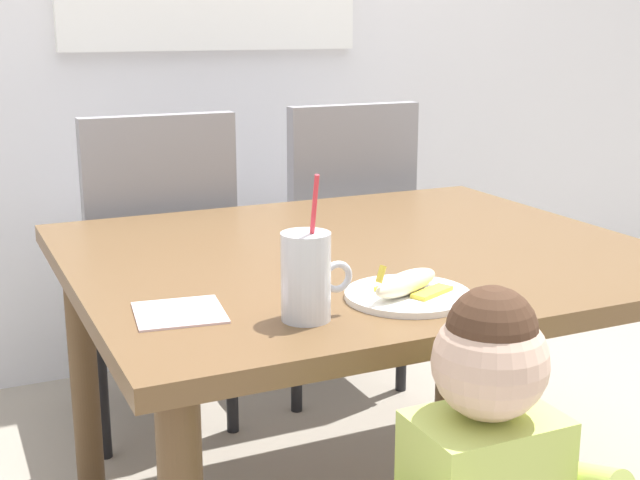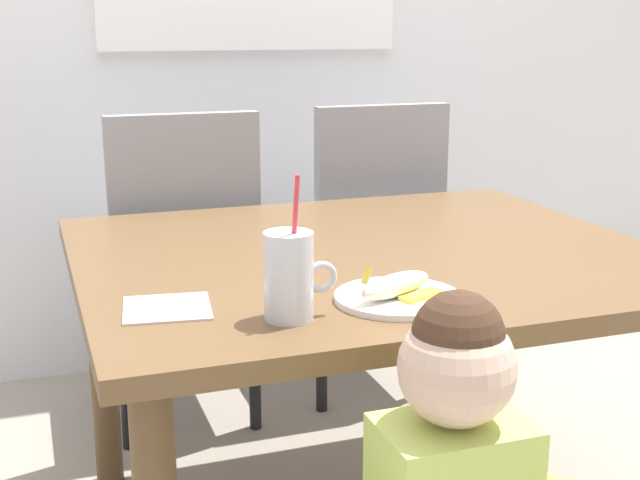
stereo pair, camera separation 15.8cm
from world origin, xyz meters
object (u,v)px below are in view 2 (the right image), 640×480
dining_chair_left (180,253)px  paper_napkin (167,308)px  dining_chair_right (366,233)px  milk_cup (289,281)px  dining_table (367,289)px  snack_plate (398,298)px  peeled_banana (396,286)px

dining_chair_left → paper_napkin: dining_chair_left is taller
dining_chair_right → paper_napkin: 1.33m
milk_cup → paper_napkin: milk_cup is taller
dining_chair_left → milk_cup: bearing=89.4°
dining_table → dining_chair_left: (-0.29, 0.74, -0.08)m
dining_chair_right → milk_cup: size_ratio=3.82×
dining_chair_right → snack_plate: dining_chair_right is taller
dining_table → snack_plate: snack_plate is taller
dining_chair_left → snack_plate: size_ratio=4.17×
dining_table → peeled_banana: 0.39m
milk_cup → peeled_banana: bearing=5.1°
peeled_banana → paper_napkin: size_ratio=1.17×
dining_chair_right → peeled_banana: (-0.42, -1.15, 0.20)m
dining_chair_left → snack_plate: 1.12m
dining_chair_left → dining_chair_right: (0.61, 0.05, 0.00)m
dining_chair_right → milk_cup: milk_cup is taller
dining_chair_right → paper_napkin: size_ratio=6.40×
paper_napkin → dining_chair_left: bearing=78.8°
milk_cup → snack_plate: 0.22m
dining_chair_left → peeled_banana: bearing=100.0°
dining_chair_left → snack_plate: (0.20, -1.09, 0.18)m
peeled_banana → paper_napkin: (-0.39, 0.10, -0.03)m
snack_plate → dining_chair_right: bearing=70.2°
snack_plate → peeled_banana: bearing=-134.0°
dining_table → dining_chair_right: dining_chair_right is taller
paper_napkin → milk_cup: bearing=-32.1°
paper_napkin → dining_table: bearing=28.1°
dining_table → paper_napkin: (-0.48, -0.26, 0.09)m
paper_napkin → peeled_banana: bearing=-14.2°
dining_table → milk_cup: 0.50m
dining_table → peeled_banana: bearing=-104.5°
dining_chair_right → peeled_banana: 1.24m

